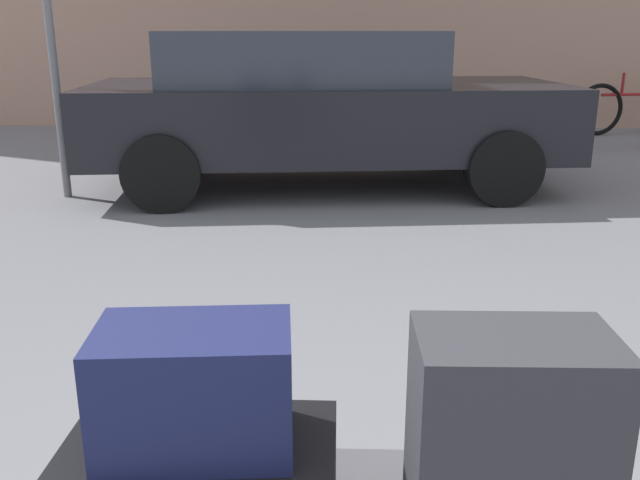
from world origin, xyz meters
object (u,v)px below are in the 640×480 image
suitcase_charcoal_stacked_top (505,476)px  bicycle_leaning (633,108)px  bollard_kerb_near (571,121)px  parked_car (321,105)px  duffel_bag_navy_topmost_pile (195,388)px  no_parking_sign (50,31)px

suitcase_charcoal_stacked_top → bicycle_leaning: (3.80, 8.83, -0.26)m
bollard_kerb_near → parked_car: bearing=-144.2°
duffel_bag_navy_topmost_pile → no_parking_sign: size_ratio=0.18×
bicycle_leaning → no_parking_sign: no_parking_sign is taller
parked_car → bicycle_leaning: size_ratio=2.58×
bollard_kerb_near → no_parking_sign: 6.00m
bollard_kerb_near → no_parking_sign: (-5.27, -2.67, 1.07)m
no_parking_sign → bicycle_leaning: bearing=31.4°
suitcase_charcoal_stacked_top → bicycle_leaning: bicycle_leaning is taller
parked_car → no_parking_sign: size_ratio=1.95×
parked_car → no_parking_sign: 2.40m
bollard_kerb_near → no_parking_sign: no_parking_sign is taller
duffel_bag_navy_topmost_pile → parked_car: size_ratio=0.09×
bollard_kerb_near → no_parking_sign: bearing=-153.1°
duffel_bag_navy_topmost_pile → no_parking_sign: (-2.14, 4.68, 0.70)m
bollard_kerb_near → bicycle_leaning: bearing=46.1°
bicycle_leaning → bollard_kerb_near: bearing=-133.9°
parked_car → bollard_kerb_near: (3.02, 2.17, -0.41)m
duffel_bag_navy_topmost_pile → bollard_kerb_near: size_ratio=0.57×
duffel_bag_navy_topmost_pile → bicycle_leaning: bicycle_leaning is taller
parked_car → bicycle_leaning: parked_car is taller
duffel_bag_navy_topmost_pile → parked_car: (0.11, 5.18, 0.04)m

